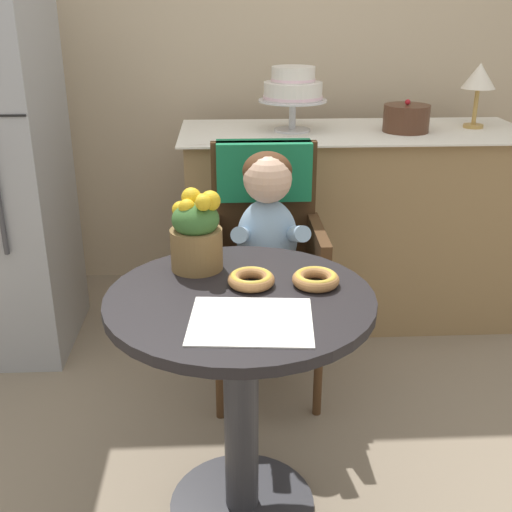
{
  "coord_description": "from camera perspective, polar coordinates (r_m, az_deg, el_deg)",
  "views": [
    {
      "loc": [
        -0.03,
        -1.52,
        1.45
      ],
      "look_at": [
        0.05,
        0.15,
        0.77
      ],
      "focal_mm": 44.62,
      "sensor_mm": 36.0,
      "label": 1
    }
  ],
  "objects": [
    {
      "name": "cafe_table",
      "position": [
        1.79,
        -1.38,
        -9.66
      ],
      "size": [
        0.72,
        0.72,
        0.72
      ],
      "color": "black",
      "rests_on": "ground"
    },
    {
      "name": "paper_napkin",
      "position": [
        1.55,
        -0.46,
        -5.85
      ],
      "size": [
        0.32,
        0.28,
        0.0
      ],
      "primitive_type": "cube",
      "rotation": [
        0.0,
        0.0,
        -0.08
      ],
      "color": "white",
      "rests_on": "cafe_table"
    },
    {
      "name": "flower_vase",
      "position": [
        1.82,
        -5.39,
        2.21
      ],
      "size": [
        0.15,
        0.15,
        0.23
      ],
      "color": "brown",
      "rests_on": "cafe_table"
    },
    {
      "name": "back_wall",
      "position": [
        3.37,
        -2.45,
        20.41
      ],
      "size": [
        4.8,
        0.1,
        2.7
      ],
      "primitive_type": "cube",
      "color": "#C1AD8E",
      "rests_on": "ground"
    },
    {
      "name": "table_lamp",
      "position": [
        3.1,
        19.37,
        14.76
      ],
      "size": [
        0.15,
        0.15,
        0.28
      ],
      "color": "#B28C47",
      "rests_on": "display_counter"
    },
    {
      "name": "donut_front",
      "position": [
        1.74,
        5.38,
        -2.03
      ],
      "size": [
        0.13,
        0.13,
        0.04
      ],
      "color": "#AD7542",
      "rests_on": "cafe_table"
    },
    {
      "name": "round_layer_cake",
      "position": [
        2.94,
        13.32,
        11.93
      ],
      "size": [
        0.2,
        0.2,
        0.14
      ],
      "color": "#4C2D1E",
      "rests_on": "display_counter"
    },
    {
      "name": "display_counter",
      "position": [
        3.05,
        8.35,
        2.81
      ],
      "size": [
        1.56,
        0.62,
        0.9
      ],
      "color": "#93754C",
      "rests_on": "ground"
    },
    {
      "name": "donut_mid",
      "position": [
        1.73,
        -0.44,
        -2.06
      ],
      "size": [
        0.13,
        0.13,
        0.03
      ],
      "color": "#AD7542",
      "rests_on": "cafe_table"
    },
    {
      "name": "seated_child",
      "position": [
        2.24,
        1.06,
        2.01
      ],
      "size": [
        0.27,
        0.32,
        0.73
      ],
      "color": "#8CADCC",
      "rests_on": "ground"
    },
    {
      "name": "ground_plane",
      "position": [
        2.1,
        -1.24,
        -21.54
      ],
      "size": [
        8.0,
        8.0,
        0.0
      ],
      "primitive_type": "plane",
      "color": "gray"
    },
    {
      "name": "tiered_cake_stand",
      "position": [
        2.86,
        3.33,
        14.72
      ],
      "size": [
        0.3,
        0.3,
        0.28
      ],
      "color": "silver",
      "rests_on": "display_counter"
    },
    {
      "name": "wicker_chair",
      "position": [
        2.4,
        0.81,
        2.43
      ],
      "size": [
        0.42,
        0.45,
        0.95
      ],
      "rotation": [
        0.0,
        0.0,
        -0.03
      ],
      "color": "#472D19",
      "rests_on": "ground"
    }
  ]
}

